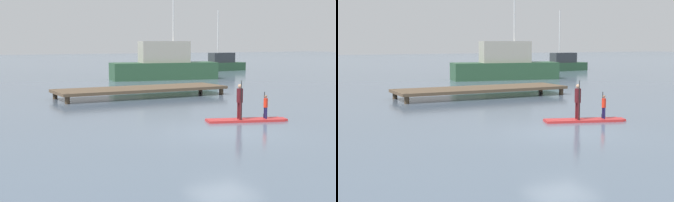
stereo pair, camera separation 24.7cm
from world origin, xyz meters
TOP-DOWN VIEW (x-y plane):
  - ground_plane at (0.00, 0.00)m, footprint 240.00×240.00m
  - paddleboard_near at (2.33, 1.66)m, footprint 3.59×1.83m
  - paddler_adult at (2.01, 1.76)m, footprint 0.34×0.47m
  - paddler_child_solo at (3.15, 1.41)m, footprint 0.23×0.36m
  - fishing_boat_green_midground at (22.09, 33.23)m, footprint 7.27×2.40m
  - motor_boat_small_navy at (10.11, 24.60)m, footprint 10.06×4.37m
  - floating_dock at (2.27, 12.49)m, footprint 10.91×3.20m

SIDE VIEW (x-z plane):
  - ground_plane at x=0.00m, z-range 0.00..0.00m
  - paddleboard_near at x=2.33m, z-range 0.00..0.10m
  - floating_dock at x=2.27m, z-range 0.19..0.78m
  - paddler_child_solo at x=3.15m, z-range 0.09..1.25m
  - fishing_boat_green_midground at x=22.09m, z-range -2.73..4.39m
  - paddler_adult at x=2.01m, z-range 0.12..1.83m
  - motor_boat_small_navy at x=10.11m, z-range -3.76..6.38m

